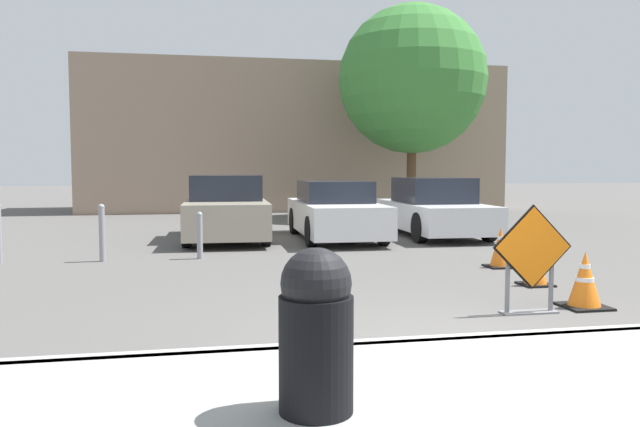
# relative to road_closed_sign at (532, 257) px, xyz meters

# --- Properties ---
(ground_plane) EXTENTS (96.00, 96.00, 0.00)m
(ground_plane) POSITION_rel_road_closed_sign_xyz_m (-1.37, 8.75, -0.68)
(ground_plane) COLOR #565451
(sidewalk_strip) EXTENTS (24.10, 2.26, 0.14)m
(sidewalk_strip) POSITION_rel_road_closed_sign_xyz_m (-1.37, -2.38, -0.61)
(sidewalk_strip) COLOR #999993
(sidewalk_strip) RESTS_ON ground_plane
(curb_lip) EXTENTS (24.10, 0.20, 0.14)m
(curb_lip) POSITION_rel_road_closed_sign_xyz_m (-1.37, -1.25, -0.61)
(curb_lip) COLOR #999993
(curb_lip) RESTS_ON ground_plane
(road_closed_sign) EXTENTS (1.00, 0.20, 1.30)m
(road_closed_sign) POSITION_rel_road_closed_sign_xyz_m (0.00, 0.00, 0.00)
(road_closed_sign) COLOR black
(road_closed_sign) RESTS_ON ground_plane
(traffic_cone_nearest) EXTENTS (0.53, 0.53, 0.70)m
(traffic_cone_nearest) POSITION_rel_road_closed_sign_xyz_m (0.82, 0.18, -0.34)
(traffic_cone_nearest) COLOR black
(traffic_cone_nearest) RESTS_ON ground_plane
(traffic_cone_second) EXTENTS (0.44, 0.44, 0.71)m
(traffic_cone_second) POSITION_rel_road_closed_sign_xyz_m (1.01, 1.64, -0.34)
(traffic_cone_second) COLOR black
(traffic_cone_second) RESTS_ON ground_plane
(traffic_cone_third) EXTENTS (0.47, 0.47, 0.69)m
(traffic_cone_third) POSITION_rel_road_closed_sign_xyz_m (1.28, 3.28, -0.34)
(traffic_cone_third) COLOR black
(traffic_cone_third) RESTS_ON ground_plane
(parked_car_nearest) EXTENTS (2.03, 4.42, 1.55)m
(parked_car_nearest) POSITION_rel_road_closed_sign_xyz_m (-3.22, 8.41, 0.03)
(parked_car_nearest) COLOR #A39984
(parked_car_nearest) RESTS_ON ground_plane
(parked_car_second) EXTENTS (1.89, 4.55, 1.41)m
(parked_car_second) POSITION_rel_road_closed_sign_xyz_m (-0.61, 8.07, -0.02)
(parked_car_second) COLOR white
(parked_car_second) RESTS_ON ground_plane
(parked_car_third) EXTENTS (1.96, 4.39, 1.48)m
(parked_car_third) POSITION_rel_road_closed_sign_xyz_m (1.99, 8.24, 0.00)
(parked_car_third) COLOR silver
(parked_car_third) RESTS_ON ground_plane
(trash_bin) EXTENTS (0.49, 0.49, 1.08)m
(trash_bin) POSITION_rel_road_closed_sign_xyz_m (-3.10, -2.77, 0.00)
(trash_bin) COLOR black
(trash_bin) RESTS_ON sidewalk_strip
(bollard_nearest) EXTENTS (0.12, 0.12, 0.90)m
(bollard_nearest) POSITION_rel_road_closed_sign_xyz_m (-3.84, 5.31, -0.21)
(bollard_nearest) COLOR gray
(bollard_nearest) RESTS_ON ground_plane
(bollard_second) EXTENTS (0.12, 0.12, 1.06)m
(bollard_second) POSITION_rel_road_closed_sign_xyz_m (-5.61, 5.31, -0.12)
(bollard_second) COLOR gray
(bollard_second) RESTS_ON ground_plane
(building_facade_backdrop) EXTENTS (16.95, 5.00, 5.87)m
(building_facade_backdrop) POSITION_rel_road_closed_sign_xyz_m (0.10, 19.67, 2.25)
(building_facade_backdrop) COLOR gray
(building_facade_backdrop) RESTS_ON ground_plane
(street_tree_behind_lot) EXTENTS (5.06, 5.06, 7.27)m
(street_tree_behind_lot) POSITION_rel_road_closed_sign_xyz_m (3.37, 13.95, 4.05)
(street_tree_behind_lot) COLOR #513823
(street_tree_behind_lot) RESTS_ON ground_plane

